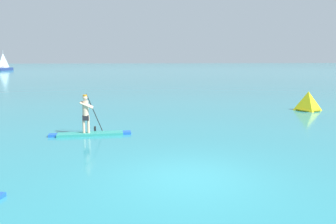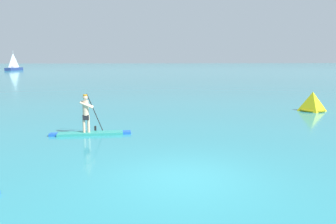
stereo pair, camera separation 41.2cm
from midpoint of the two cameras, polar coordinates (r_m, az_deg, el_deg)
name	(u,v)px [view 2 (the right image)]	position (r m, az deg, el deg)	size (l,w,h in m)	color
ground	(184,178)	(9.53, 3.95, -11.05)	(440.00, 440.00, 0.00)	teal
paddleboarder_mid_center	(90,126)	(14.92, -12.36, -2.37)	(3.48, 0.88, 1.79)	teal
race_marker_buoy	(312,102)	(23.09, 23.69, 1.49)	(1.55, 1.55, 1.21)	yellow
sailboat_left_horizon	(14,68)	(102.19, -24.49, 6.79)	(2.98, 6.65, 5.38)	navy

